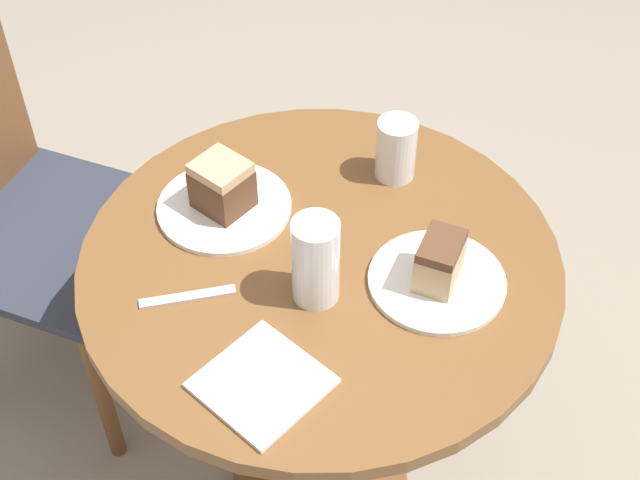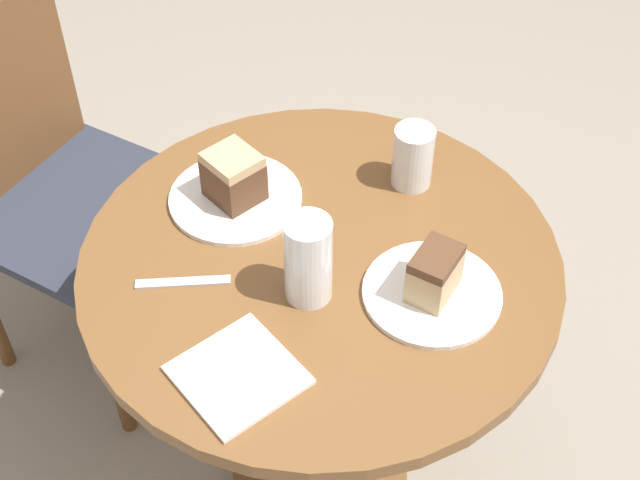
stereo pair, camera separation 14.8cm
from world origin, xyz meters
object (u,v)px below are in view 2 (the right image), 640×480
(plate_near, at_px, (432,293))
(chair, at_px, (63,192))
(cake_slice_far, at_px, (234,176))
(cake_slice_near, at_px, (435,273))
(glass_water, at_px, (413,159))
(plate_far, at_px, (236,198))
(glass_lemonade, at_px, (308,264))

(plate_near, bearing_deg, chair, 90.60)
(cake_slice_far, bearing_deg, chair, 89.79)
(cake_slice_near, height_order, glass_water, glass_water)
(plate_far, xyz_separation_m, cake_slice_far, (0.00, 0.00, 0.05))
(glass_lemonade, bearing_deg, chair, 82.35)
(glass_water, bearing_deg, cake_slice_near, -141.12)
(plate_near, distance_m, glass_lemonade, 0.21)
(cake_slice_near, xyz_separation_m, glass_lemonade, (-0.11, 0.17, 0.02))
(glass_lemonade, bearing_deg, cake_slice_near, -55.60)
(chair, distance_m, cake_slice_far, 0.62)
(cake_slice_far, bearing_deg, plate_near, -88.35)
(plate_near, xyz_separation_m, glass_water, (0.22, 0.17, 0.05))
(plate_far, xyz_separation_m, cake_slice_near, (0.01, -0.40, 0.05))
(cake_slice_far, height_order, glass_lemonade, glass_lemonade)
(plate_far, height_order, cake_slice_near, cake_slice_near)
(cake_slice_far, height_order, glass_water, glass_water)
(chair, bearing_deg, plate_near, -95.50)
(plate_near, xyz_separation_m, cake_slice_near, (0.00, -0.00, 0.05))
(plate_far, relative_size, glass_lemonade, 1.52)
(cake_slice_near, bearing_deg, plate_far, 91.65)
(plate_far, relative_size, cake_slice_near, 2.54)
(chair, height_order, glass_water, chair)
(cake_slice_near, height_order, cake_slice_far, cake_slice_far)
(cake_slice_far, xyz_separation_m, glass_water, (0.23, -0.23, -0.00))
(plate_far, distance_m, cake_slice_far, 0.05)
(chair, height_order, plate_far, chair)
(chair, bearing_deg, glass_lemonade, -103.75)
(plate_near, bearing_deg, plate_far, 91.65)
(cake_slice_near, bearing_deg, plate_near, 104.04)
(plate_far, bearing_deg, plate_near, -88.35)
(chair, relative_size, cake_slice_near, 9.33)
(chair, bearing_deg, cake_slice_far, -96.31)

